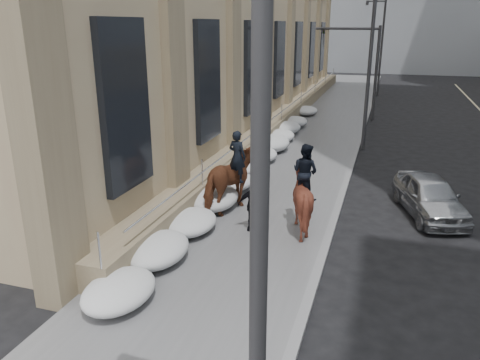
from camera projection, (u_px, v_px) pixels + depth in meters
name	position (u px, v px, depth m)	size (l,w,h in m)	color
ground	(210.00, 274.00, 11.98)	(140.00, 140.00, 0.00)	black
sidewalk	(290.00, 165.00, 21.00)	(5.00, 80.00, 0.12)	#59595B
curb	(350.00, 170.00, 20.24)	(0.24, 80.00, 0.12)	slate
streetlight_near	(243.00, 195.00, 4.32)	(1.71, 0.24, 8.00)	#2D2D30
streetlight_mid	(367.00, 57.00, 22.39)	(1.71, 0.24, 8.00)	#2D2D30
streetlight_far	(380.00, 42.00, 40.47)	(1.71, 0.24, 8.00)	#2D2D30
traffic_signal	(363.00, 58.00, 30.00)	(4.10, 0.22, 6.00)	#2D2D30
snow_bank	(248.00, 165.00, 19.57)	(1.70, 18.10, 0.76)	silver
mounted_horse_left	(234.00, 179.00, 15.36)	(1.78, 2.72, 2.72)	#542C19
mounted_horse_right	(302.00, 195.00, 14.04)	(2.13, 2.23, 2.62)	#451D13
pedestrian	(253.00, 205.00, 14.04)	(0.91, 0.38, 1.56)	black
car_silver	(430.00, 196.00, 15.46)	(1.58, 3.93, 1.34)	#919498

